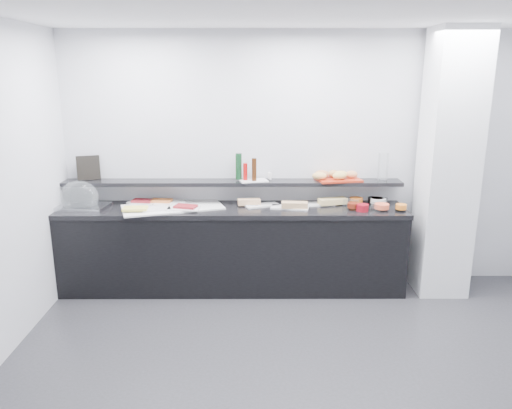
{
  "coord_description": "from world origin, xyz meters",
  "views": [
    {
      "loc": [
        -0.46,
        -3.33,
        2.27
      ],
      "look_at": [
        -0.45,
        1.45,
        1.0
      ],
      "focal_mm": 35.0,
      "sensor_mm": 36.0,
      "label": 1
    }
  ],
  "objects_px": {
    "condiment_tray": "(254,181)",
    "bread_tray": "(338,179)",
    "cloche_base": "(83,207)",
    "framed_print": "(88,168)",
    "carafe": "(383,167)",
    "sandwich_plate_mid": "(290,207)"
  },
  "relations": [
    {
      "from": "cloche_base",
      "to": "sandwich_plate_mid",
      "type": "bearing_deg",
      "value": 7.73
    },
    {
      "from": "framed_print",
      "to": "bread_tray",
      "type": "bearing_deg",
      "value": -19.72
    },
    {
      "from": "condiment_tray",
      "to": "bread_tray",
      "type": "distance_m",
      "value": 0.91
    },
    {
      "from": "bread_tray",
      "to": "carafe",
      "type": "bearing_deg",
      "value": -16.83
    },
    {
      "from": "sandwich_plate_mid",
      "to": "carafe",
      "type": "xyz_separation_m",
      "value": [
        0.99,
        0.17,
        0.39
      ]
    },
    {
      "from": "sandwich_plate_mid",
      "to": "framed_print",
      "type": "height_order",
      "value": "framed_print"
    },
    {
      "from": "cloche_base",
      "to": "carafe",
      "type": "bearing_deg",
      "value": 10.82
    },
    {
      "from": "framed_print",
      "to": "condiment_tray",
      "type": "xyz_separation_m",
      "value": [
        1.77,
        -0.08,
        -0.12
      ]
    },
    {
      "from": "condiment_tray",
      "to": "carafe",
      "type": "bearing_deg",
      "value": -14.41
    },
    {
      "from": "cloche_base",
      "to": "framed_print",
      "type": "height_order",
      "value": "framed_print"
    },
    {
      "from": "cloche_base",
      "to": "carafe",
      "type": "height_order",
      "value": "carafe"
    },
    {
      "from": "framed_print",
      "to": "bread_tray",
      "type": "distance_m",
      "value": 2.68
    },
    {
      "from": "condiment_tray",
      "to": "carafe",
      "type": "height_order",
      "value": "carafe"
    },
    {
      "from": "bread_tray",
      "to": "framed_print",
      "type": "bearing_deg",
      "value": 168.49
    },
    {
      "from": "cloche_base",
      "to": "bread_tray",
      "type": "bearing_deg",
      "value": 12.43
    },
    {
      "from": "cloche_base",
      "to": "carafe",
      "type": "xyz_separation_m",
      "value": [
        3.13,
        0.19,
        0.38
      ]
    },
    {
      "from": "carafe",
      "to": "framed_print",
      "type": "bearing_deg",
      "value": 178.58
    },
    {
      "from": "bread_tray",
      "to": "carafe",
      "type": "height_order",
      "value": "carafe"
    },
    {
      "from": "framed_print",
      "to": "bread_tray",
      "type": "xyz_separation_m",
      "value": [
        2.68,
        -0.03,
        -0.12
      ]
    },
    {
      "from": "condiment_tray",
      "to": "bread_tray",
      "type": "xyz_separation_m",
      "value": [
        0.91,
        0.05,
        0.0
      ]
    },
    {
      "from": "carafe",
      "to": "sandwich_plate_mid",
      "type": "bearing_deg",
      "value": -169.97
    },
    {
      "from": "cloche_base",
      "to": "framed_print",
      "type": "bearing_deg",
      "value": 98.07
    }
  ]
}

